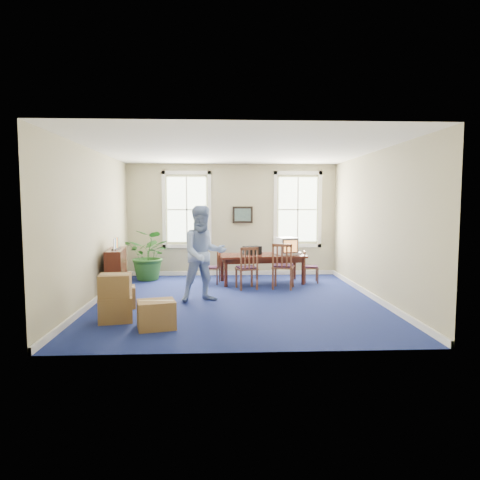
{
  "coord_description": "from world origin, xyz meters",
  "views": [
    {
      "loc": [
        -0.36,
        -9.08,
        2.1
      ],
      "look_at": [
        0.1,
        0.6,
        1.25
      ],
      "focal_mm": 32.0,
      "sensor_mm": 36.0,
      "label": 1
    }
  ],
  "objects_px": {
    "chair_near_left": "(247,268)",
    "credenza": "(116,273)",
    "conference_table": "(262,269)",
    "cardboard_boxes": "(129,295)",
    "potted_plant": "(150,255)",
    "crt_tv": "(286,246)",
    "man": "(204,254)"
  },
  "relations": [
    {
      "from": "man",
      "to": "conference_table",
      "type": "bearing_deg",
      "value": 37.66
    },
    {
      "from": "chair_near_left",
      "to": "cardboard_boxes",
      "type": "distance_m",
      "value": 3.5
    },
    {
      "from": "conference_table",
      "to": "credenza",
      "type": "distance_m",
      "value": 3.68
    },
    {
      "from": "chair_near_left",
      "to": "conference_table",
      "type": "bearing_deg",
      "value": -134.88
    },
    {
      "from": "crt_tv",
      "to": "potted_plant",
      "type": "xyz_separation_m",
      "value": [
        -3.65,
        0.53,
        -0.28
      ]
    },
    {
      "from": "conference_table",
      "to": "potted_plant",
      "type": "height_order",
      "value": "potted_plant"
    },
    {
      "from": "cardboard_boxes",
      "to": "conference_table",
      "type": "bearing_deg",
      "value": 51.42
    },
    {
      "from": "crt_tv",
      "to": "cardboard_boxes",
      "type": "bearing_deg",
      "value": -151.97
    },
    {
      "from": "conference_table",
      "to": "man",
      "type": "distance_m",
      "value": 2.57
    },
    {
      "from": "conference_table",
      "to": "crt_tv",
      "type": "distance_m",
      "value": 0.88
    },
    {
      "from": "credenza",
      "to": "cardboard_boxes",
      "type": "relative_size",
      "value": 0.79
    },
    {
      "from": "chair_near_left",
      "to": "credenza",
      "type": "relative_size",
      "value": 0.84
    },
    {
      "from": "crt_tv",
      "to": "cardboard_boxes",
      "type": "height_order",
      "value": "crt_tv"
    },
    {
      "from": "man",
      "to": "potted_plant",
      "type": "distance_m",
      "value": 3.05
    },
    {
      "from": "credenza",
      "to": "chair_near_left",
      "type": "bearing_deg",
      "value": 1.6
    },
    {
      "from": "man",
      "to": "cardboard_boxes",
      "type": "relative_size",
      "value": 1.31
    },
    {
      "from": "chair_near_left",
      "to": "credenza",
      "type": "bearing_deg",
      "value": -6.01
    },
    {
      "from": "crt_tv",
      "to": "man",
      "type": "bearing_deg",
      "value": -152.94
    },
    {
      "from": "cardboard_boxes",
      "to": "credenza",
      "type": "bearing_deg",
      "value": 108.87
    },
    {
      "from": "potted_plant",
      "to": "cardboard_boxes",
      "type": "bearing_deg",
      "value": -86.03
    },
    {
      "from": "crt_tv",
      "to": "credenza",
      "type": "bearing_deg",
      "value": 178.71
    },
    {
      "from": "man",
      "to": "potted_plant",
      "type": "relative_size",
      "value": 1.49
    },
    {
      "from": "crt_tv",
      "to": "credenza",
      "type": "height_order",
      "value": "crt_tv"
    },
    {
      "from": "man",
      "to": "cardboard_boxes",
      "type": "height_order",
      "value": "man"
    },
    {
      "from": "potted_plant",
      "to": "cardboard_boxes",
      "type": "xyz_separation_m",
      "value": [
        0.28,
        -3.99,
        -0.24
      ]
    },
    {
      "from": "cardboard_boxes",
      "to": "man",
      "type": "bearing_deg",
      "value": 47.29
    },
    {
      "from": "chair_near_left",
      "to": "cardboard_boxes",
      "type": "xyz_separation_m",
      "value": [
        -2.27,
        -2.66,
        -0.08
      ]
    },
    {
      "from": "crt_tv",
      "to": "potted_plant",
      "type": "distance_m",
      "value": 3.7
    },
    {
      "from": "man",
      "to": "cardboard_boxes",
      "type": "distance_m",
      "value": 1.97
    },
    {
      "from": "crt_tv",
      "to": "chair_near_left",
      "type": "distance_m",
      "value": 1.43
    },
    {
      "from": "conference_table",
      "to": "chair_near_left",
      "type": "bearing_deg",
      "value": -127.2
    },
    {
      "from": "man",
      "to": "potted_plant",
      "type": "xyz_separation_m",
      "value": [
        -1.56,
        2.61,
        -0.33
      ]
    }
  ]
}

